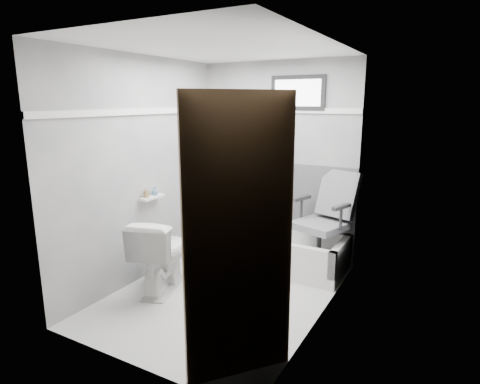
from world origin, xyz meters
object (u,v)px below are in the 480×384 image
Objects in this scene: office_chair at (320,218)px; toilet at (161,254)px; bathtub at (281,250)px; door at (252,264)px; soap_bottle_a at (146,193)px; soap_bottle_b at (155,191)px.

office_chair is 1.33× the size of toilet.
office_chair is at bearing 5.96° from bathtub.
toilet reaches higher than bathtub.
office_chair is at bearing -154.66° from toilet.
door is 2.29m from soap_bottle_a.
soap_bottle_a is (-1.62, -1.01, 0.32)m from office_chair.
office_chair is at bearing 97.66° from door.
office_chair is 2.30m from door.
toilet is at bearing -28.81° from soap_bottle_a.
toilet is 0.40× the size of door.
soap_bottle_a reaches higher than bathtub.
soap_bottle_b is at bearing 144.21° from door.
door reaches higher than office_chair.
door reaches higher than soap_bottle_a.
door is (1.60, -1.07, 0.61)m from toilet.
office_chair reaches higher than bathtub.
soap_bottle_a is (-1.92, 1.24, -0.03)m from door.
office_chair is 0.53× the size of door.
toilet is 8.40× the size of soap_bottle_b.
door is 2.37m from soap_bottle_b.
bathtub is at bearing -156.02° from office_chair.
soap_bottle_a reaches higher than soap_bottle_b.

